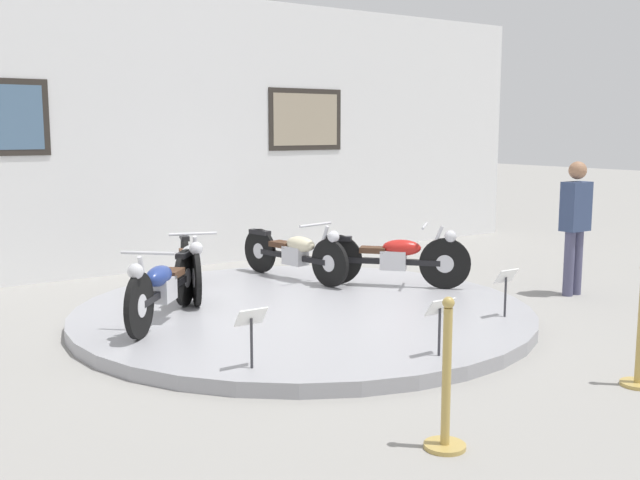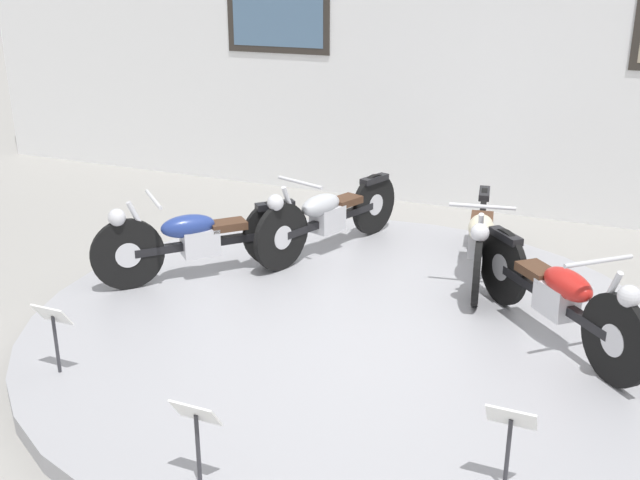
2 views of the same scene
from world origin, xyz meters
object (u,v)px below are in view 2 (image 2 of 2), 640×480
Objects in this scene: motorcycle_silver at (327,214)px; info_placard_front_right at (510,429)px; motorcycle_cream at (480,236)px; info_placard_front_left at (54,324)px; motorcycle_blue at (200,237)px; info_placard_front_centre at (196,424)px; motorcycle_red at (558,293)px.

motorcycle_silver reaches higher than info_placard_front_right.
info_placard_front_left is (-2.25, -2.88, -0.00)m from motorcycle_cream.
info_placard_front_centre is (1.53, -2.45, -0.01)m from motorcycle_blue.
info_placard_front_left is (-0.77, -2.88, -0.01)m from motorcycle_silver.
info_placard_front_right is (3.03, 0.00, 0.00)m from info_placard_front_left.
motorcycle_red reaches higher than motorcycle_blue.
info_placard_front_right is (0.78, -2.88, -0.00)m from motorcycle_cream.
motorcycle_red is (2.27, -1.05, 0.00)m from motorcycle_silver.
motorcycle_red is at bearing 89.66° from info_placard_front_right.
info_placard_front_right is at bearing -31.11° from motorcycle_blue.
motorcycle_silver reaches higher than info_placard_front_centre.
info_placard_front_right is at bearing -51.91° from motorcycle_silver.
motorcycle_red is 1.84m from info_placard_front_right.
motorcycle_silver is at bearing 128.09° from info_placard_front_right.
info_placard_front_left is at bearing 157.88° from info_placard_front_centre.
motorcycle_silver is 3.69× the size of info_placard_front_centre.
info_placard_front_centre is at bearing -121.90° from motorcycle_red.
info_placard_front_right is at bearing 0.00° from info_placard_front_left.
info_placard_front_left is 1.00× the size of info_placard_front_centre.
info_placard_front_left is (0.01, -1.84, -0.01)m from motorcycle_blue.
motorcycle_red is (3.05, 0.00, 0.00)m from motorcycle_blue.
motorcycle_red reaches higher than motorcycle_cream.
motorcycle_silver is at bearing 102.00° from info_placard_front_centre.
info_placard_front_right is at bearing -90.34° from motorcycle_red.
info_placard_front_centre and info_placard_front_right have the same top height.
motorcycle_blue is 2.49m from motorcycle_cream.
motorcycle_red is 2.90× the size of info_placard_front_right.
motorcycle_blue is at bearing -179.99° from motorcycle_red.
info_placard_front_left is at bearing -89.66° from motorcycle_blue.
motorcycle_red is at bearing -24.72° from motorcycle_silver.
motorcycle_blue is 0.79× the size of motorcycle_silver.
info_placard_front_right is (1.52, 0.62, 0.00)m from info_placard_front_centre.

